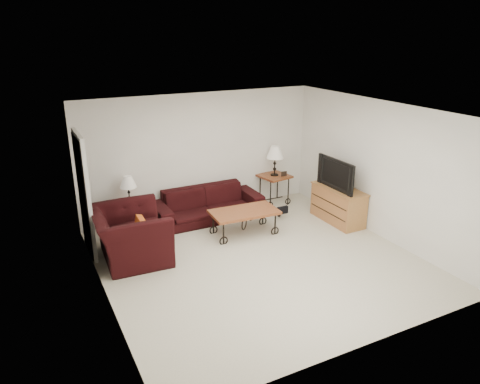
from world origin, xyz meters
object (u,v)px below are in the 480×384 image
(lamp_left, at_px, (129,190))
(armchair, at_px, (130,235))
(tv_stand, at_px, (338,205))
(backpack, at_px, (279,206))
(side_table_left, at_px, (131,217))
(coffee_table, at_px, (244,222))
(lamp_right, at_px, (275,161))
(television, at_px, (340,174))
(sofa, at_px, (208,204))
(side_table_right, at_px, (274,189))

(lamp_left, xyz_separation_m, armchair, (-0.29, -1.15, -0.38))
(tv_stand, bearing_deg, armchair, 175.78)
(backpack, bearing_deg, side_table_left, 154.50)
(coffee_table, relative_size, backpack, 2.64)
(armchair, distance_m, tv_stand, 4.12)
(tv_stand, xyz_separation_m, backpack, (-0.94, 0.72, -0.12))
(coffee_table, distance_m, tv_stand, 1.99)
(lamp_right, relative_size, television, 0.62)
(lamp_left, relative_size, lamp_right, 0.84)
(coffee_table, bearing_deg, armchair, -179.74)
(side_table_left, distance_m, coffee_table, 2.18)
(lamp_left, distance_m, coffee_table, 2.26)
(side_table_left, xyz_separation_m, backpack, (2.88, -0.74, -0.04))
(coffee_table, distance_m, armchair, 2.16)
(armchair, xyz_separation_m, backpack, (3.17, 0.41, -0.20))
(lamp_left, distance_m, armchair, 1.25)
(coffee_table, bearing_deg, backpack, 21.50)
(sofa, relative_size, backpack, 4.67)
(coffee_table, xyz_separation_m, backpack, (1.02, 0.40, 0.00))
(side_table_left, height_order, lamp_left, lamp_left)
(side_table_right, distance_m, coffee_table, 1.76)
(television, relative_size, backpack, 2.23)
(coffee_table, height_order, tv_stand, tv_stand)
(armchair, distance_m, television, 4.14)
(armchair, relative_size, television, 1.27)
(side_table_left, height_order, side_table_right, side_table_right)
(lamp_left, bearing_deg, side_table_left, 0.00)
(lamp_right, relative_size, tv_stand, 0.55)
(sofa, bearing_deg, lamp_right, 6.13)
(side_table_left, bearing_deg, sofa, -6.75)
(lamp_right, height_order, coffee_table, lamp_right)
(sofa, bearing_deg, side_table_left, 173.25)
(lamp_right, height_order, backpack, lamp_right)
(sofa, relative_size, tv_stand, 1.88)
(side_table_right, bearing_deg, sofa, -173.87)
(side_table_left, distance_m, tv_stand, 4.09)
(coffee_table, bearing_deg, lamp_right, 40.42)
(side_table_right, distance_m, backpack, 0.81)
(side_table_left, xyz_separation_m, armchair, (-0.29, -1.15, 0.16))
(side_table_right, height_order, armchair, armchair)
(armchair, xyz_separation_m, tv_stand, (4.11, -0.30, -0.08))
(armchair, bearing_deg, backpack, -79.51)
(lamp_left, bearing_deg, sofa, -6.75)
(lamp_left, bearing_deg, coffee_table, -31.56)
(side_table_left, bearing_deg, backpack, -14.39)
(sofa, distance_m, backpack, 1.47)
(tv_stand, bearing_deg, side_table_right, 113.04)
(side_table_right, xyz_separation_m, tv_stand, (0.62, -1.45, 0.03))
(side_table_left, xyz_separation_m, tv_stand, (3.82, -1.45, 0.08))
(coffee_table, relative_size, television, 1.18)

